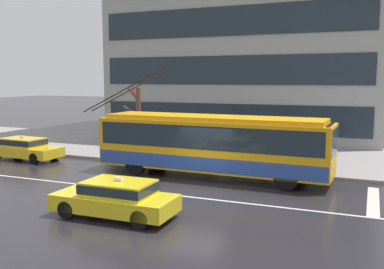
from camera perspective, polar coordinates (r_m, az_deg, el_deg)
ground_plane at (r=18.63m, az=0.42°, el=-7.22°), size 160.00×160.00×0.00m
sidewalk_slab at (r=27.07m, az=7.75°, el=-2.54°), size 80.00×10.00×0.14m
crosswalk_stripe_edge_near at (r=18.35m, az=22.75°, el=-8.03°), size 0.44×4.40×0.01m
lane_centre_line at (r=17.57m, az=-1.08°, el=-8.12°), size 72.00×0.14×0.01m
trolleybus at (r=20.65m, az=2.67°, el=-1.21°), size 12.86×2.77×5.28m
taxi_queued_behind_bus at (r=27.06m, az=-21.19°, el=-1.62°), size 4.50×1.94×1.39m
taxi_oncoming_near at (r=15.07m, az=-9.93°, el=-8.10°), size 4.26×1.85×1.39m
bus_shelter at (r=25.02m, az=0.46°, el=1.16°), size 3.80×1.62×2.48m
pedestrian_at_shelter at (r=24.21m, az=2.80°, el=0.29°), size 1.24×1.24×2.02m
pedestrian_approaching_curb at (r=22.81m, az=9.74°, el=-0.34°), size 1.37×1.37×1.94m
pedestrian_walking_past at (r=23.41m, az=17.39°, el=-1.92°), size 0.37×0.37×1.55m
street_tree_bare at (r=27.74m, az=-7.15°, el=2.40°), size 1.15×0.91×4.16m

